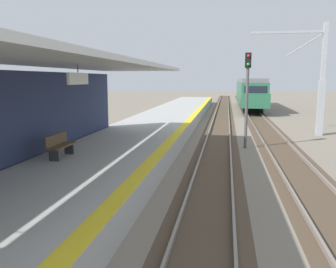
# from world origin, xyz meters

# --- Properties ---
(station_platform) EXTENTS (5.00, 80.00, 0.91)m
(station_platform) POSITION_xyz_m (-2.50, 16.00, 0.45)
(station_platform) COLOR #A8A8A3
(station_platform) RESTS_ON ground
(track_pair_nearest_platform) EXTENTS (2.34, 120.00, 0.16)m
(track_pair_nearest_platform) POSITION_xyz_m (1.90, 20.00, 0.05)
(track_pair_nearest_platform) COLOR #4C3D2D
(track_pair_nearest_platform) RESTS_ON ground
(track_pair_middle) EXTENTS (2.34, 120.00, 0.16)m
(track_pair_middle) POSITION_xyz_m (5.30, 20.00, 0.05)
(track_pair_middle) COLOR #4C3D2D
(track_pair_middle) RESTS_ON ground
(approaching_train) EXTENTS (2.93, 19.60, 4.76)m
(approaching_train) POSITION_xyz_m (5.30, 45.42, 2.18)
(approaching_train) COLOR #286647
(approaching_train) RESTS_ON ground
(rail_signal_post) EXTENTS (0.32, 0.34, 5.20)m
(rail_signal_post) POSITION_xyz_m (3.43, 18.83, 3.19)
(rail_signal_post) COLOR #4C4C4C
(rail_signal_post) RESTS_ON ground
(catenary_pylon_far_side) EXTENTS (5.00, 0.40, 7.50)m
(catenary_pylon_far_side) POSITION_xyz_m (8.34, 24.28, 3.60)
(catenary_pylon_far_side) COLOR #9EA3A8
(catenary_pylon_far_side) RESTS_ON ground
(platform_bench) EXTENTS (0.45, 1.60, 0.88)m
(platform_bench) POSITION_xyz_m (-3.76, 11.31, 1.37)
(platform_bench) COLOR brown
(platform_bench) RESTS_ON station_platform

